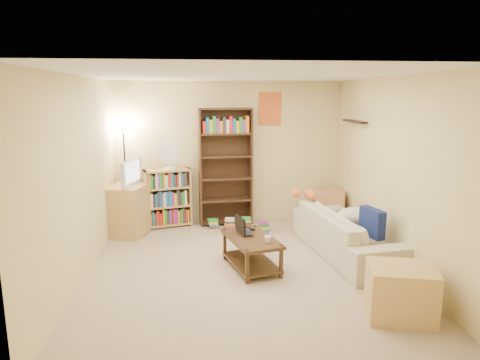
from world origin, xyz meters
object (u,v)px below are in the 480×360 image
(sofa, at_px, (347,233))
(mug, at_px, (267,239))
(side_table, at_px, (329,208))
(floor_lamp, at_px, (124,147))
(laptop, at_px, (250,232))
(end_cabinet, at_px, (400,292))
(desk_fan, at_px, (169,156))
(tv_stand, at_px, (129,209))
(television, at_px, (128,173))
(short_bookshelf, at_px, (168,198))
(tabby_cat, at_px, (308,194))
(coffee_table, at_px, (251,248))
(tall_bookshelf, at_px, (225,164))

(sofa, distance_m, mug, 1.39)
(mug, bearing_deg, side_table, 54.70)
(floor_lamp, bearing_deg, side_table, -4.13)
(sofa, distance_m, laptop, 1.45)
(sofa, distance_m, end_cabinet, 1.78)
(laptop, height_order, desk_fan, desk_fan)
(tv_stand, bearing_deg, floor_lamp, 120.00)
(television, xyz_separation_m, short_bookshelf, (0.61, 0.34, -0.52))
(television, relative_size, short_bookshelf, 0.71)
(tabby_cat, bearing_deg, floor_lamp, 163.34)
(coffee_table, distance_m, floor_lamp, 3.02)
(tabby_cat, height_order, mug, tabby_cat)
(television, distance_m, short_bookshelf, 0.87)
(television, bearing_deg, laptop, -113.11)
(television, distance_m, end_cabinet, 4.48)
(mug, relative_size, short_bookshelf, 0.10)
(coffee_table, xyz_separation_m, end_cabinet, (1.37, -1.40, -0.01))
(sofa, relative_size, coffee_table, 2.11)
(side_table, xyz_separation_m, end_cabinet, (-0.23, -3.20, -0.04))
(tabby_cat, bearing_deg, television, 170.34)
(sofa, relative_size, end_cabinet, 3.48)
(sofa, bearing_deg, mug, 107.70)
(laptop, xyz_separation_m, short_bookshelf, (-1.22, 1.82, 0.06))
(tall_bookshelf, bearing_deg, tv_stand, -171.03)
(tv_stand, bearing_deg, television, 0.00)
(laptop, xyz_separation_m, desk_fan, (-1.16, 1.77, 0.80))
(laptop, distance_m, mug, 0.43)
(sofa, relative_size, mug, 22.91)
(mug, bearing_deg, short_bookshelf, 122.17)
(sofa, distance_m, short_bookshelf, 3.11)
(sofa, bearing_deg, side_table, -14.17)
(mug, bearing_deg, sofa, 25.07)
(television, xyz_separation_m, desk_fan, (0.66, 0.30, 0.22))
(tabby_cat, height_order, tv_stand, tv_stand)
(mug, relative_size, side_table, 0.16)
(side_table, height_order, end_cabinet, side_table)
(television, xyz_separation_m, floor_lamp, (-0.10, 0.40, 0.36))
(coffee_table, height_order, mug, mug)
(tv_stand, bearing_deg, desk_fan, 40.04)
(mug, height_order, desk_fan, desk_fan)
(coffee_table, bearing_deg, television, 122.79)
(coffee_table, distance_m, tall_bookshelf, 2.21)
(sofa, relative_size, tv_stand, 2.77)
(laptop, bearing_deg, tall_bookshelf, 0.14)
(tv_stand, distance_m, side_table, 3.42)
(laptop, bearing_deg, coffee_table, 172.97)
(desk_fan, relative_size, end_cabinet, 0.71)
(floor_lamp, xyz_separation_m, side_table, (3.52, -0.25, -1.08))
(tv_stand, xyz_separation_m, side_table, (3.42, 0.15, -0.10))
(television, distance_m, desk_fan, 0.76)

